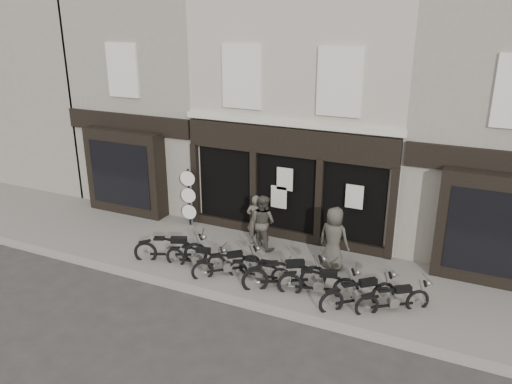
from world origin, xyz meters
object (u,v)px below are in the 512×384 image
at_px(motorcycle_1, 197,259).
at_px(motorcycle_4, 285,277).
at_px(motorcycle_5, 319,285).
at_px(motorcycle_7, 394,301).
at_px(motorcycle_3, 260,272).
at_px(advert_sign_post, 189,200).
at_px(man_centre, 263,222).
at_px(man_left, 256,220).
at_px(motorcycle_0, 171,251).
at_px(motorcycle_2, 227,266).
at_px(man_right, 334,238).
at_px(motorcycle_6, 359,296).

bearing_deg(motorcycle_1, motorcycle_4, -7.24).
bearing_deg(motorcycle_5, motorcycle_7, -13.80).
height_order(motorcycle_1, motorcycle_3, motorcycle_1).
xyz_separation_m(motorcycle_4, advert_sign_post, (-4.75, 2.63, 0.63)).
bearing_deg(motorcycle_3, man_centre, 105.99).
bearing_deg(man_left, advert_sign_post, -22.03).
relative_size(motorcycle_0, motorcycle_4, 1.00).
relative_size(motorcycle_2, man_right, 0.88).
distance_m(motorcycle_3, motorcycle_7, 3.72).
xyz_separation_m(motorcycle_1, motorcycle_6, (4.90, -0.06, 0.04)).
bearing_deg(motorcycle_5, motorcycle_3, 162.27).
height_order(motorcycle_4, man_centre, man_centre).
distance_m(motorcycle_1, man_left, 2.44).
distance_m(motorcycle_5, man_right, 1.78).
bearing_deg(man_right, motorcycle_3, 54.47).
distance_m(motorcycle_4, advert_sign_post, 5.46).
xyz_separation_m(motorcycle_5, man_left, (-2.87, 2.15, 0.56)).
relative_size(motorcycle_5, man_centre, 1.19).
relative_size(motorcycle_1, motorcycle_7, 1.13).
distance_m(motorcycle_3, man_left, 2.45).
xyz_separation_m(man_right, advert_sign_post, (-5.58, 0.94, 0.00)).
relative_size(motorcycle_2, motorcycle_5, 0.79).
distance_m(motorcycle_2, advert_sign_post, 4.02).
relative_size(motorcycle_3, man_right, 0.99).
height_order(motorcycle_7, man_centre, man_centre).
relative_size(motorcycle_3, motorcycle_7, 1.09).
bearing_deg(motorcycle_1, motorcycle_0, 170.22).
bearing_deg(motorcycle_2, motorcycle_6, -42.10).
distance_m(motorcycle_5, advert_sign_post, 6.30).
distance_m(motorcycle_7, man_left, 5.30).
height_order(motorcycle_2, man_right, man_right).
xyz_separation_m(motorcycle_0, man_centre, (2.17, 1.98, 0.59)).
bearing_deg(motorcycle_1, advert_sign_post, 118.71).
bearing_deg(advert_sign_post, motorcycle_5, -34.82).
bearing_deg(man_left, man_centre, 141.00).
xyz_separation_m(man_left, man_centre, (0.31, -0.15, 0.04)).
distance_m(motorcycle_7, advert_sign_post, 8.10).
height_order(motorcycle_3, man_centre, man_centre).
relative_size(motorcycle_5, advert_sign_post, 0.96).
height_order(motorcycle_3, advert_sign_post, advert_sign_post).
distance_m(motorcycle_2, motorcycle_5, 2.76).
bearing_deg(man_left, motorcycle_6, 137.57).
distance_m(man_centre, man_right, 2.47).
height_order(motorcycle_6, advert_sign_post, advert_sign_post).
height_order(motorcycle_2, motorcycle_3, motorcycle_2).
relative_size(motorcycle_0, motorcycle_3, 1.12).
bearing_deg(man_left, motorcycle_3, 105.07).
bearing_deg(motorcycle_3, man_left, 111.61).
bearing_deg(motorcycle_7, motorcycle_1, 145.17).
height_order(motorcycle_5, man_left, man_left).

